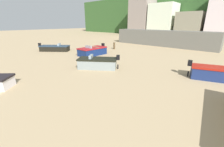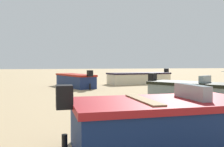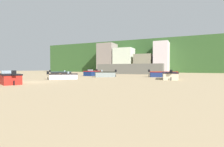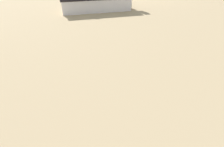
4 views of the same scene
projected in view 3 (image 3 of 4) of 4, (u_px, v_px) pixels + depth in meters
The scene contains 15 objects.
ground_plane at pixel (27, 83), 17.39m from camera, with size 160.00×160.00×0.00m, color tan.
headland_hill at pixel (154, 58), 77.32m from camera, with size 90.00×32.00×12.07m, color #315528.
harbor_pier at pixel (129, 69), 44.47m from camera, with size 17.10×2.40×2.59m, color #636159.
townhouse_far_left at pixel (107, 58), 65.89m from camera, with size 6.12×6.23×10.71m, color gray.
townhouse_left at pixel (124, 60), 62.81m from camera, with size 6.68×5.58×8.68m, color silver.
townhouse_centre_left at pixel (144, 64), 60.21m from camera, with size 5.86×6.29×6.28m, color gray.
townhouse_right at pixel (162, 57), 57.91m from camera, with size 4.53×6.75×10.18m, color silver.
boat_white_0 at pixel (63, 76), 22.76m from camera, with size 3.47×3.35×1.06m.
boat_red_2 at pixel (8, 79), 16.14m from camera, with size 4.50×3.08×1.24m.
boat_cream_3 at pixel (170, 76), 22.96m from camera, with size 2.58×5.56×1.25m.
boat_navy_4 at pixel (163, 74), 28.56m from camera, with size 4.69×2.56×1.24m.
boat_navy_5 at pixel (92, 73), 33.81m from camera, with size 1.78×3.75×1.26m.
boat_black_6 at pixel (61, 74), 34.72m from camera, with size 4.02×3.57×1.10m.
boat_grey_7 at pixel (105, 74), 28.77m from camera, with size 3.56×3.10×1.21m.
mooring_post_near_water at pixel (101, 73), 38.68m from camera, with size 0.26×0.26×1.00m, color #4C3922.
Camera 3 is at (14.90, -12.31, 1.40)m, focal length 27.99 mm.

